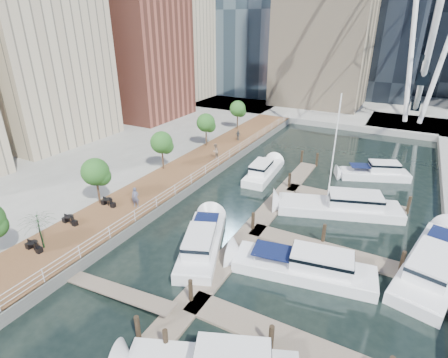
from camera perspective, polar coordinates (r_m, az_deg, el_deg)
ground at (r=27.27m, az=-8.44°, el=-14.63°), size 520.00×520.00×0.00m
boardwalk at (r=42.12m, az=-6.39°, el=0.93°), size 6.00×60.00×1.00m
seawall at (r=40.61m, az=-2.88°, el=0.15°), size 0.25×60.00×1.00m
land_inland at (r=60.92m, az=-27.99°, el=5.55°), size 48.00×90.00×1.00m
land_far at (r=120.55m, az=22.41°, el=14.48°), size 200.00×114.00×1.00m
pier at (r=70.62m, az=28.24°, el=7.74°), size 14.00×12.00×1.00m
railing at (r=40.25m, az=-3.04°, el=1.51°), size 0.10×60.00×1.05m
floating_docks at (r=31.78m, az=14.48°, el=-7.96°), size 16.00×34.00×2.60m
midrise_condos at (r=64.10m, az=-20.05°, el=19.56°), size 19.00×67.00×28.00m
street_trees at (r=41.41m, az=-10.17°, el=5.89°), size 2.60×42.60×4.60m
cafe_tables at (r=31.98m, az=-26.18°, el=-7.81°), size 2.50×13.70×0.74m
yacht_foreground at (r=27.34m, az=12.69°, el=-14.91°), size 11.48×4.75×2.15m
pedestrian_near at (r=33.92m, az=-14.26°, el=-2.92°), size 0.83×0.69×1.95m
pedestrian_mid at (r=44.90m, az=-1.45°, el=4.59°), size 0.75×0.96×1.96m
pedestrian_far at (r=52.31m, az=2.32°, el=7.16°), size 0.89×0.39×1.50m
moored_yachts at (r=34.18m, az=16.70°, el=-6.77°), size 22.82×37.53×11.50m
cafe_seating at (r=30.53m, az=-29.41°, el=-8.21°), size 4.57×7.55×2.56m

